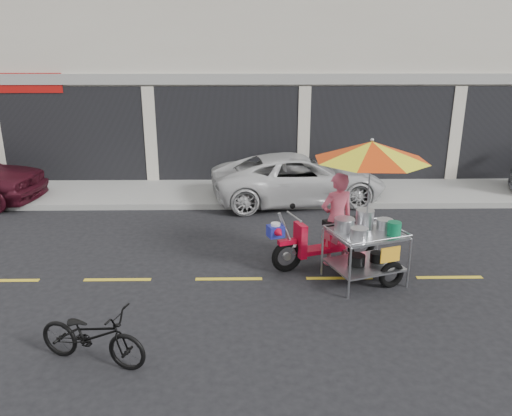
{
  "coord_description": "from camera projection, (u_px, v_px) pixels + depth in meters",
  "views": [
    {
      "loc": [
        -1.64,
        -8.14,
        4.0
      ],
      "look_at": [
        -1.5,
        0.6,
        1.15
      ],
      "focal_mm": 35.0,
      "sensor_mm": 36.0,
      "label": 1
    }
  ],
  "objects": [
    {
      "name": "food_vendor_rig",
      "position": [
        356.0,
        189.0,
        8.72
      ],
      "size": [
        2.99,
        2.49,
        2.56
      ],
      "rotation": [
        0.0,
        0.0,
        0.34
      ],
      "color": "black",
      "rests_on": "ground"
    },
    {
      "name": "centerline",
      "position": [
        339.0,
        278.0,
        9.01
      ],
      "size": [
        42.0,
        0.1,
        0.01
      ],
      "primitive_type": "cube",
      "color": "gold",
      "rests_on": "ground"
    },
    {
      "name": "sidewalk",
      "position": [
        306.0,
        190.0,
        14.21
      ],
      "size": [
        45.0,
        3.0,
        0.15
      ],
      "primitive_type": "cube",
      "color": "gray",
      "rests_on": "ground"
    },
    {
      "name": "ground",
      "position": [
        339.0,
        278.0,
        9.01
      ],
      "size": [
        90.0,
        90.0,
        0.0
      ],
      "primitive_type": "plane",
      "color": "black"
    },
    {
      "name": "white_pickup",
      "position": [
        299.0,
        178.0,
        13.27
      ],
      "size": [
        4.88,
        2.84,
        1.28
      ],
      "primitive_type": "imported",
      "rotation": [
        0.0,
        0.0,
        1.73
      ],
      "color": "silver",
      "rests_on": "ground"
    },
    {
      "name": "near_bicycle",
      "position": [
        92.0,
        335.0,
        6.5
      ],
      "size": [
        1.64,
        0.99,
        0.81
      ],
      "primitive_type": "imported",
      "rotation": [
        0.0,
        0.0,
        1.26
      ],
      "color": "black",
      "rests_on": "ground"
    },
    {
      "name": "shophouse_block",
      "position": [
        372.0,
        39.0,
        17.8
      ],
      "size": [
        36.0,
        8.11,
        10.4
      ],
      "color": "beige",
      "rests_on": "ground"
    }
  ]
}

